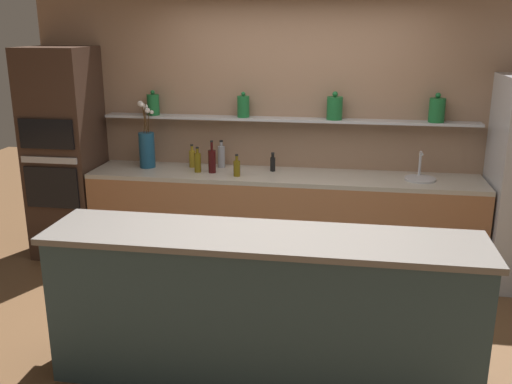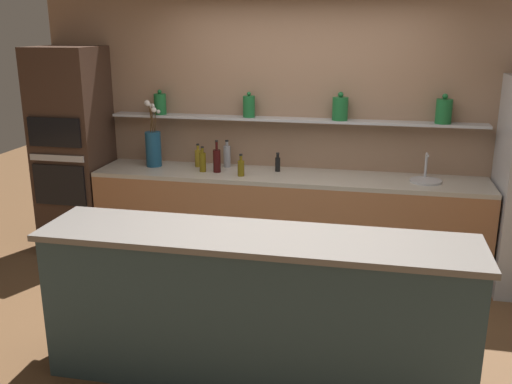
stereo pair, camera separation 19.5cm
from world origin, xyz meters
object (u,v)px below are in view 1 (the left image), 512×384
Objects in this scene: bottle_sauce_4 at (273,163)px; bottle_oil_3 at (192,158)px; bottle_oil_1 at (198,162)px; bottle_spirit_0 at (221,156)px; oven_tower at (65,154)px; flower_vase at (147,147)px; bottle_oil_2 at (237,168)px; bottle_wine_5 at (212,161)px; sink_fixture at (420,177)px.

bottle_oil_3 is at bearing 177.87° from bottle_sauce_4.
bottle_oil_3 is (-0.10, 0.19, -0.01)m from bottle_oil_1.
bottle_spirit_0 is 1.10× the size of bottle_oil_1.
oven_tower reaches higher than flower_vase.
oven_tower is 1.78m from bottle_oil_2.
bottle_wine_5 is at bearing -1.36° from oven_tower.
flower_vase is at bearing -178.04° from bottle_sauce_4.
bottle_sauce_4 is (-1.37, 0.10, 0.05)m from sink_fixture.
bottle_oil_2 is 0.28m from bottle_wine_5.
flower_vase is 2.62m from sink_fixture.
sink_fixture is at bearing -5.27° from bottle_spirit_0.
bottle_spirit_0 reaches higher than sink_fixture.
oven_tower reaches higher than bottle_oil_1.
bottle_oil_1 is at bearing -60.91° from bottle_oil_3.
bottle_wine_5 reaches higher than bottle_sauce_4.
sink_fixture is 1.14× the size of bottle_oil_1.
bottle_wine_5 is (-1.93, -0.05, 0.09)m from sink_fixture.
flower_vase reaches higher than bottle_oil_1.
sink_fixture is 1.68m from bottle_oil_2.
bottle_wine_5 is at bearing 2.61° from bottle_oil_1.
bottle_wine_5 is at bearing -9.07° from flower_vase.
bottle_oil_2 reaches higher than bottle_sauce_4.
bottle_oil_1 is (-0.18, -0.23, -0.01)m from bottle_spirit_0.
sink_fixture is 1.90m from bottle_spirit_0.
sink_fixture is at bearing 0.21° from oven_tower.
bottle_sauce_4 is at bearing 12.66° from bottle_oil_1.
bottle_spirit_0 is 0.29m from bottle_oil_1.
sink_fixture reaches higher than bottle_oil_3.
bottle_sauce_4 is (0.81, -0.03, -0.01)m from bottle_oil_3.
bottle_oil_2 is at bearing -55.61° from bottle_spirit_0.
bottle_spirit_0 is 0.23m from bottle_wine_5.
bottle_oil_2 is at bearing -4.20° from oven_tower.
sink_fixture is 1.94m from bottle_wine_5.
oven_tower is 1.28m from bottle_oil_3.
bottle_sauce_4 is (1.25, 0.04, -0.13)m from flower_vase.
oven_tower is 7.69× the size of bottle_spirit_0.
oven_tower is 1.57m from bottle_spirit_0.
bottle_wine_5 is at bearing -164.93° from bottle_sauce_4.
flower_vase is (0.83, 0.07, 0.09)m from oven_tower.
bottle_oil_2 is 0.91× the size of bottle_oil_3.
sink_fixture is at bearing -1.33° from flower_vase.
bottle_oil_2 is (-1.68, -0.14, 0.06)m from sink_fixture.
sink_fixture is 0.90× the size of bottle_wine_5.
oven_tower is 3.17× the size of flower_vase.
oven_tower is at bearing -176.81° from bottle_sauce_4.
flower_vase reaches higher than bottle_sauce_4.
bottle_sauce_4 is at bearing 38.88° from bottle_oil_2.
bottle_oil_1 is 0.72m from bottle_sauce_4.
oven_tower is at bearing -174.98° from flower_vase.
sink_fixture reaches higher than bottle_sauce_4.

